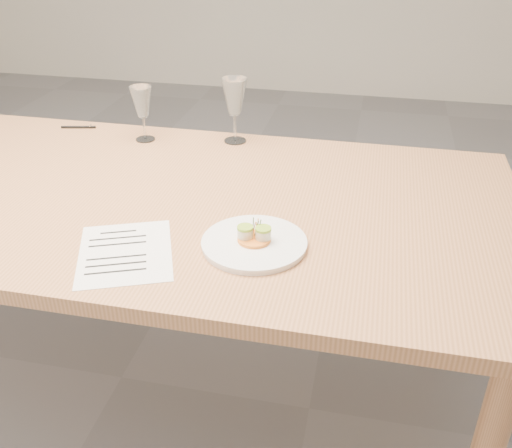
% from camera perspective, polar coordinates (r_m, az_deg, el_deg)
% --- Properties ---
extents(ground, '(7.00, 7.00, 0.00)m').
position_cam_1_polar(ground, '(2.14, -13.30, -14.70)').
color(ground, slate).
rests_on(ground, ground).
extents(dining_table, '(2.40, 1.00, 0.75)m').
position_cam_1_polar(dining_table, '(1.74, -15.89, 1.64)').
color(dining_table, tan).
rests_on(dining_table, ground).
extents(dinner_plate, '(0.25, 0.25, 0.07)m').
position_cam_1_polar(dinner_plate, '(1.35, -0.17, -1.84)').
color(dinner_plate, white).
rests_on(dinner_plate, dining_table).
extents(recipe_sheet, '(0.30, 0.33, 0.00)m').
position_cam_1_polar(recipe_sheet, '(1.37, -12.96, -2.79)').
color(recipe_sheet, white).
rests_on(recipe_sheet, dining_table).
extents(ballpoint_pen, '(0.12, 0.04, 0.01)m').
position_cam_1_polar(ballpoint_pen, '(2.17, -17.31, 9.24)').
color(ballpoint_pen, black).
rests_on(ballpoint_pen, dining_table).
extents(wine_glass_1, '(0.07, 0.07, 0.18)m').
position_cam_1_polar(wine_glass_1, '(1.96, -11.35, 11.77)').
color(wine_glass_1, white).
rests_on(wine_glass_1, dining_table).
extents(wine_glass_2, '(0.09, 0.09, 0.21)m').
position_cam_1_polar(wine_glass_2, '(1.91, -2.18, 12.48)').
color(wine_glass_2, white).
rests_on(wine_glass_2, dining_table).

